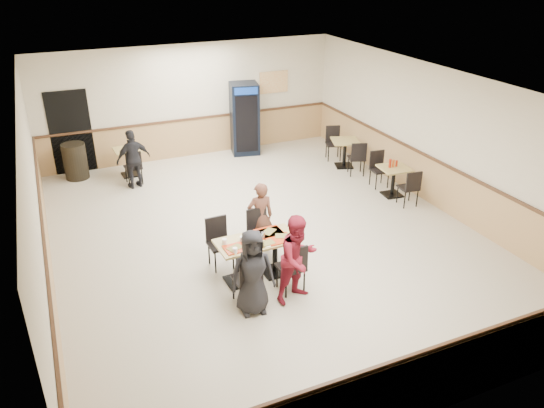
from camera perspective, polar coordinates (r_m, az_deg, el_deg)
name	(u,v)px	position (r m, az deg, el deg)	size (l,w,h in m)	color
ground	(265,234)	(10.63, -0.80, -3.29)	(10.00, 10.00, 0.00)	beige
room_shell	(290,154)	(13.17, 1.97, 5.39)	(10.00, 10.00, 10.00)	silver
main_table	(257,253)	(9.07, -1.63, -5.24)	(1.40, 0.73, 0.74)	black
main_chairs	(254,254)	(9.06, -1.91, -5.43)	(1.27, 1.65, 0.93)	black
diner_woman_left	(253,272)	(8.15, -2.11, -7.37)	(0.69, 0.45, 1.41)	black
diner_woman_right	(298,259)	(8.42, 2.83, -5.88)	(0.72, 0.56, 1.49)	maroon
diner_man_opposite	(260,217)	(9.80, -1.27, -1.41)	(0.50, 0.33, 1.37)	brown
lone_diner	(134,159)	(12.89, -14.67, 4.69)	(0.83, 0.35, 1.42)	black
tabletop_clutter	(260,239)	(8.92, -1.34, -3.82)	(1.21, 0.67, 0.12)	red
side_table_near	(394,177)	(12.43, 12.95, 2.86)	(0.70, 0.70, 0.69)	black
side_table_near_chair_south	(408,187)	(12.04, 14.45, 1.81)	(0.40, 0.40, 0.87)	black
side_table_near_chair_north	(380,169)	(12.85, 11.51, 3.66)	(0.40, 0.40, 0.87)	black
side_table_far	(345,149)	(13.91, 7.84, 5.86)	(0.85, 0.85, 0.72)	black
side_table_far_chair_south	(357,157)	(13.47, 9.09, 4.99)	(0.42, 0.42, 0.91)	black
side_table_far_chair_north	(334,143)	(14.38, 6.65, 6.51)	(0.42, 0.42, 0.91)	black
condiment_caddy	(393,163)	(12.33, 12.84, 4.29)	(0.23, 0.06, 0.20)	#A3210B
back_table	(129,158)	(13.70, -15.16, 4.81)	(0.68, 0.68, 0.70)	black
back_table_chair_lone	(133,166)	(13.19, -14.73, 3.94)	(0.41, 0.41, 0.88)	black
pepsi_cooler	(245,119)	(14.67, -2.97, 9.15)	(0.87, 0.87, 1.94)	black
trash_bin	(75,161)	(13.94, -20.40, 4.34)	(0.57, 0.57, 0.89)	black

